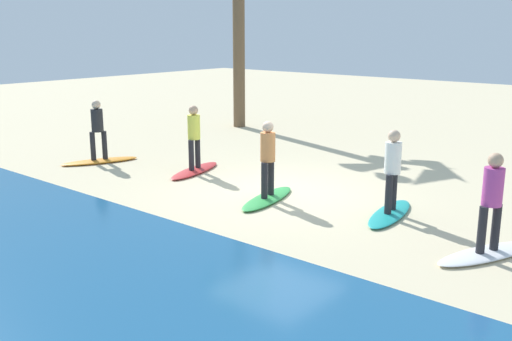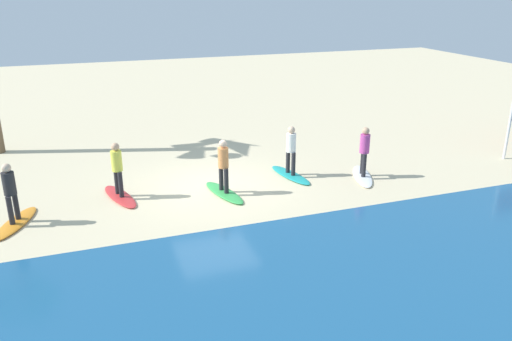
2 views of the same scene
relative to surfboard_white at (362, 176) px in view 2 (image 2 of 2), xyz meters
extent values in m
plane|color=beige|center=(4.94, -0.79, -0.04)|extent=(60.00, 60.00, 0.00)
ellipsoid|color=white|center=(0.00, 0.00, 0.00)|extent=(1.30, 2.16, 0.09)
cylinder|color=#232328|center=(0.06, 0.15, 0.43)|extent=(0.14, 0.14, 0.78)
cylinder|color=#232328|center=(-0.06, -0.15, 0.43)|extent=(0.14, 0.14, 0.78)
cylinder|color=#B74293|center=(0.00, 0.00, 1.14)|extent=(0.32, 0.32, 0.62)
sphere|color=tan|center=(0.00, 0.00, 1.56)|extent=(0.24, 0.24, 0.24)
ellipsoid|color=teal|center=(2.22, -0.91, 0.00)|extent=(0.95, 2.17, 0.09)
cylinder|color=#232328|center=(2.19, -0.75, 0.43)|extent=(0.14, 0.14, 0.78)
cylinder|color=#232328|center=(2.25, -1.07, 0.43)|extent=(0.14, 0.14, 0.78)
cylinder|color=white|center=(2.22, -0.91, 1.14)|extent=(0.32, 0.32, 0.62)
sphere|color=beige|center=(2.22, -0.91, 1.56)|extent=(0.24, 0.24, 0.24)
ellipsoid|color=green|center=(4.75, -0.17, 0.00)|extent=(1.02, 2.17, 0.09)
cylinder|color=#232328|center=(4.72, -0.01, 0.43)|extent=(0.14, 0.14, 0.78)
cylinder|color=#232328|center=(4.79, -0.32, 0.43)|extent=(0.14, 0.14, 0.78)
cylinder|color=#E58C4C|center=(4.75, -0.17, 1.14)|extent=(0.32, 0.32, 0.62)
sphere|color=beige|center=(4.75, -0.17, 1.56)|extent=(0.24, 0.24, 0.24)
ellipsoid|color=red|center=(7.80, -0.93, 0.00)|extent=(1.10, 2.17, 0.09)
cylinder|color=#232328|center=(7.75, -0.77, 0.43)|extent=(0.14, 0.14, 0.78)
cylinder|color=#232328|center=(7.84, -1.08, 0.43)|extent=(0.14, 0.14, 0.78)
cylinder|color=#E0E04C|center=(7.80, -0.93, 1.14)|extent=(0.32, 0.32, 0.62)
sphere|color=tan|center=(7.80, -0.93, 1.56)|extent=(0.24, 0.24, 0.24)
ellipsoid|color=orange|center=(10.61, 0.01, 0.00)|extent=(1.30, 2.16, 0.09)
cylinder|color=#232328|center=(10.67, 0.15, 0.43)|extent=(0.14, 0.14, 0.78)
cylinder|color=#232328|center=(10.55, -0.14, 0.43)|extent=(0.14, 0.14, 0.78)
cylinder|color=#262628|center=(10.61, 0.01, 1.14)|extent=(0.32, 0.32, 0.62)
sphere|color=beige|center=(10.61, 0.01, 1.56)|extent=(0.24, 0.24, 0.24)
cylinder|color=silver|center=(-5.94, 0.04, 1.21)|extent=(0.10, 0.10, 2.50)
camera|label=1|loc=(-2.92, 9.30, 3.60)|focal=41.17mm
camera|label=2|loc=(8.69, 13.87, 6.02)|focal=35.95mm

